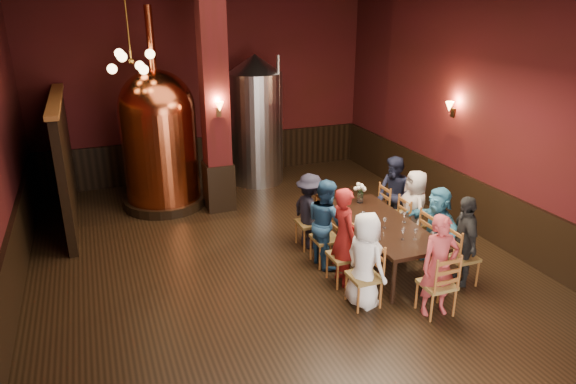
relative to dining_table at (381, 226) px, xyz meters
name	(u,v)px	position (x,y,z in m)	size (l,w,h in m)	color
room	(278,134)	(-1.60, 0.56, 1.56)	(10.00, 10.02, 4.50)	black
wainscot_right	(473,205)	(2.36, 0.56, -0.19)	(0.08, 9.90, 1.00)	black
wainscot_back	(209,156)	(-1.60, 5.52, -0.19)	(7.90, 0.08, 1.00)	black
wainscot_left	(10,283)	(-5.56, 0.56, -0.19)	(0.08, 9.90, 1.00)	black
column	(215,103)	(-1.90, 3.36, 1.56)	(0.58, 0.58, 4.50)	#430E13
partition	(65,164)	(-4.80, 3.76, 0.51)	(0.22, 3.50, 2.40)	black
pendant_cluster	(131,61)	(-3.40, 3.46, 2.41)	(0.90, 0.90, 1.70)	#A57226
sconce_wall	(453,109)	(2.30, 1.36, 1.51)	(0.20, 0.20, 0.36)	black
sconce_column	(218,108)	(-1.90, 3.06, 1.51)	(0.20, 0.20, 0.36)	black
dining_table	(381,226)	(0.00, 0.00, 0.00)	(1.02, 2.41, 0.75)	black
chair_0	(364,276)	(-0.86, -0.99, -0.23)	(0.46, 0.46, 0.92)	#9A5B27
person_0	(365,260)	(-0.86, -0.99, 0.03)	(0.70, 0.46, 1.44)	white
chair_1	(343,256)	(-0.85, -0.32, -0.23)	(0.46, 0.46, 0.92)	#9A5B27
person_1	(344,236)	(-0.85, -0.32, 0.10)	(0.57, 0.38, 1.58)	maroon
chair_2	(325,238)	(-0.85, 0.34, -0.23)	(0.46, 0.46, 0.92)	#9A5B27
person_2	(326,223)	(-0.85, 0.34, 0.05)	(0.72, 0.35, 1.48)	navy
chair_3	(310,223)	(-0.84, 1.01, -0.23)	(0.46, 0.46, 0.92)	#9A5B27
person_3	(310,211)	(-0.84, 1.01, -0.01)	(0.88, 0.51, 1.36)	black
chair_4	(462,256)	(0.84, -1.01, -0.23)	(0.46, 0.46, 0.92)	#9A5B27
person_4	(464,241)	(0.84, -1.01, 0.04)	(0.85, 0.35, 1.45)	black
chair_5	(435,238)	(0.85, -0.34, -0.23)	(0.46, 0.46, 0.92)	#9A5B27
person_5	(437,226)	(0.85, -0.34, -0.01)	(1.26, 0.40, 1.36)	teal
chair_6	(413,223)	(0.85, 0.32, -0.23)	(0.46, 0.46, 0.92)	#9A5B27
person_6	(414,210)	(0.85, 0.32, 0.03)	(0.70, 0.46, 1.44)	#BAACA4
chair_7	(393,210)	(0.86, 0.99, -0.23)	(0.46, 0.46, 0.92)	#9A5B27
person_7	(394,196)	(0.86, 0.99, 0.05)	(0.72, 0.35, 1.48)	black
chair_8	(437,284)	(-0.02, -1.55, -0.23)	(0.46, 0.46, 0.92)	#9A5B27
person_8	(439,266)	(-0.02, -1.55, 0.06)	(0.54, 0.36, 1.49)	#B03A3E
copper_kettle	(159,138)	(-2.96, 3.95, 0.80)	(1.79, 1.79, 4.08)	black
steel_vessel	(256,120)	(-0.62, 4.72, 0.82)	(1.34, 1.34, 3.02)	#B2B2B7
rose_vase	(361,190)	(0.09, 0.90, 0.31)	(0.22, 0.22, 0.37)	white
wine_glass_0	(405,218)	(0.34, -0.14, 0.15)	(0.07, 0.07, 0.17)	white
wine_glass_1	(403,235)	(-0.04, -0.67, 0.15)	(0.07, 0.07, 0.17)	white
wine_glass_2	(385,223)	(-0.07, -0.21, 0.15)	(0.07, 0.07, 0.17)	white
wine_glass_3	(415,234)	(0.15, -0.74, 0.15)	(0.07, 0.07, 0.17)	white
wine_glass_4	(363,217)	(-0.27, 0.13, 0.15)	(0.07, 0.07, 0.17)	white
wine_glass_5	(432,238)	(0.31, -0.93, 0.15)	(0.07, 0.07, 0.17)	white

